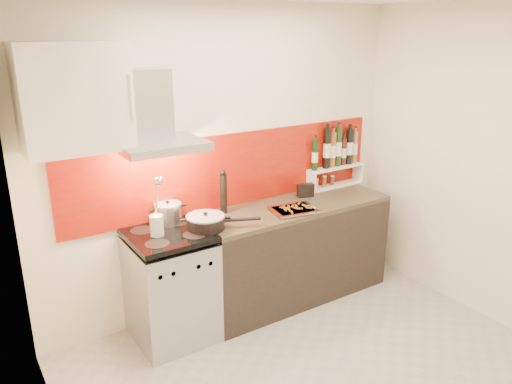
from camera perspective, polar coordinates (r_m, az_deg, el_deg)
floor at (r=3.84m, az=8.28°, el=-20.47°), size 3.40×3.40×0.00m
back_wall at (r=4.28m, az=-3.29°, el=3.50°), size 3.40×0.02×2.60m
left_wall at (r=2.48m, az=-21.80°, el=-9.26°), size 0.02×2.80×2.60m
right_wall at (r=4.48m, az=25.75°, el=2.34°), size 0.02×2.80×2.60m
backsplash at (r=4.31m, az=-2.62°, el=2.53°), size 3.00×0.02×0.64m
range_stove at (r=4.06m, az=-9.62°, el=-10.72°), size 0.60×0.60×0.91m
counter at (r=4.60m, az=4.24°, el=-6.74°), size 1.80×0.60×0.90m
range_hood at (r=3.75m, az=-11.57°, el=7.96°), size 0.62×0.50×0.61m
upper_cabinet at (r=3.54m, az=-20.10°, el=10.05°), size 0.70×0.35×0.72m
stock_pot at (r=4.02m, az=-10.01°, el=-2.37°), size 0.22×0.22×0.19m
saute_pan at (r=3.88m, az=-5.68°, el=-3.42°), size 0.55×0.34×0.14m
utensil_jar at (r=3.76m, az=-11.24°, el=-3.06°), size 0.10×0.15×0.49m
pepper_mill at (r=4.17m, az=-3.74°, el=-0.02°), size 0.06×0.06×0.38m
step_shelf at (r=4.92m, az=9.09°, el=3.85°), size 0.62×0.17×0.59m
caddy_box at (r=4.62m, az=5.65°, el=0.16°), size 0.16×0.10×0.13m
baking_tray at (r=4.26m, az=4.33°, el=-2.01°), size 0.42×0.36×0.03m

